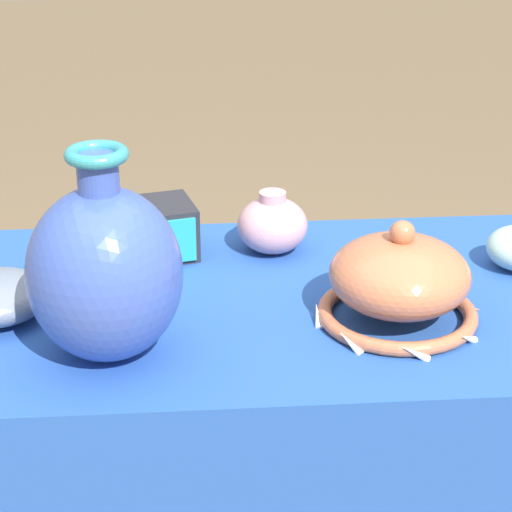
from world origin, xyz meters
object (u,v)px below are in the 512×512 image
Objects in this scene: vase_dome_bell at (399,283)px; jar_round_rose at (272,225)px; vase_tall_bulbous at (105,271)px; mosaic_tile_box at (149,231)px.

vase_dome_bell is 2.08× the size of jar_round_rose.
vase_dome_bell is at bearing 9.03° from vase_tall_bulbous.
vase_tall_bulbous is 0.43m from vase_dome_bell.
vase_dome_bell is 0.31m from jar_round_rose.
mosaic_tile_box is at bearing 81.39° from vase_tall_bulbous.
vase_dome_bell is (0.42, 0.07, -0.07)m from vase_tall_bulbous.
mosaic_tile_box is at bearing -179.11° from jar_round_rose.
vase_tall_bulbous reaches higher than vase_dome_bell.
jar_round_rose is at bearing -12.65° from mosaic_tile_box.
mosaic_tile_box is (-0.37, 0.26, -0.02)m from vase_dome_bell.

